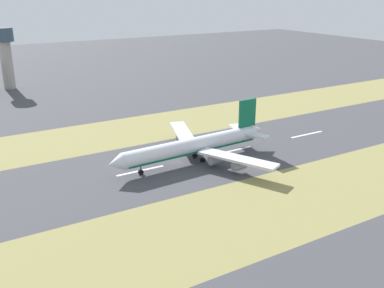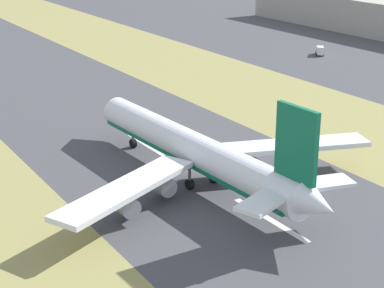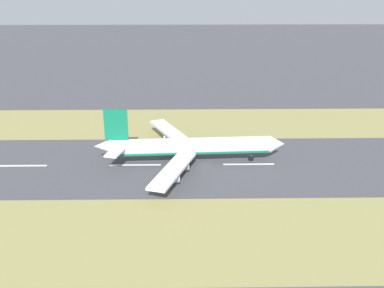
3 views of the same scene
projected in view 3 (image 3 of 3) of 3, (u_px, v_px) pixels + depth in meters
name	position (u px, v px, depth m)	size (l,w,h in m)	color
ground_plane	(205.00, 165.00, 158.01)	(800.00, 800.00, 0.00)	#424247
grass_median_west	(201.00, 123.00, 199.80)	(40.00, 600.00, 0.01)	olive
grass_median_east	(213.00, 236.00, 116.23)	(40.00, 600.00, 0.01)	olive
centreline_dash_near	(21.00, 166.00, 157.04)	(1.20, 18.00, 0.01)	silver
centreline_dash_mid	(135.00, 165.00, 157.64)	(1.20, 18.00, 0.01)	silver
centreline_dash_far	(249.00, 164.00, 158.24)	(1.20, 18.00, 0.01)	silver
airplane_main_jet	(187.00, 147.00, 157.50)	(64.06, 67.19, 20.20)	silver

